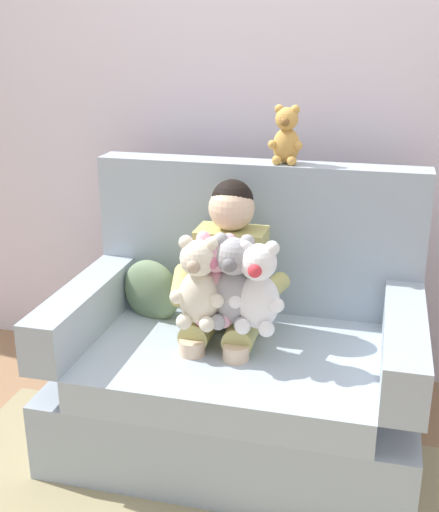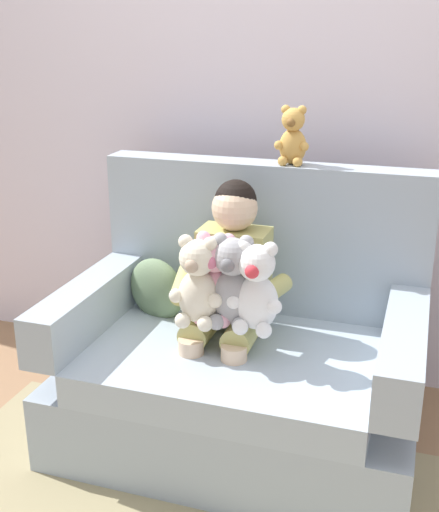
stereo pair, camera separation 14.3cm
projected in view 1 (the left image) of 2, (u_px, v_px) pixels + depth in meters
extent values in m
plane|color=#936D4C|center=(237.00, 439.00, 2.56)|extent=(8.00, 8.00, 0.00)
cube|color=silver|center=(276.00, 83.00, 2.76)|extent=(6.00, 0.10, 2.60)
cube|color=#9EADBC|center=(238.00, 405.00, 2.51)|extent=(1.31, 0.86, 0.30)
cube|color=#A6B6C6|center=(234.00, 365.00, 2.38)|extent=(1.03, 0.72, 0.12)
cube|color=#9EADBC|center=(258.00, 236.00, 2.65)|extent=(1.31, 0.14, 0.60)
cube|color=#9EADBC|center=(83.00, 310.00, 2.46)|extent=(0.14, 0.72, 0.19)
cube|color=#9EADBC|center=(404.00, 346.00, 2.19)|extent=(0.14, 0.72, 0.19)
cube|color=tan|center=(231.00, 272.00, 2.48)|extent=(0.26, 0.16, 0.34)
sphere|color=beige|center=(232.00, 208.00, 2.39)|extent=(0.17, 0.17, 0.17)
sphere|color=black|center=(232.00, 200.00, 2.39)|extent=(0.16, 0.16, 0.16)
cylinder|color=tan|center=(202.00, 325.00, 2.43)|extent=(0.11, 0.26, 0.11)
cylinder|color=beige|center=(193.00, 377.00, 2.36)|extent=(0.09, 0.09, 0.30)
cylinder|color=tan|center=(244.00, 329.00, 2.39)|extent=(0.11, 0.26, 0.11)
cylinder|color=beige|center=(236.00, 383.00, 2.33)|extent=(0.09, 0.09, 0.30)
cylinder|color=tan|center=(181.00, 284.00, 2.41)|extent=(0.13, 0.27, 0.07)
cylinder|color=tan|center=(267.00, 293.00, 2.34)|extent=(0.13, 0.27, 0.07)
ellipsoid|color=#9E9EA3|center=(234.00, 297.00, 2.28)|extent=(0.16, 0.13, 0.20)
sphere|color=#9E9EA3|center=(233.00, 256.00, 2.22)|extent=(0.13, 0.13, 0.13)
sphere|color=slate|center=(229.00, 265.00, 2.17)|extent=(0.05, 0.05, 0.05)
sphere|color=#9E9EA3|center=(221.00, 240.00, 2.22)|extent=(0.05, 0.05, 0.05)
sphere|color=#9E9EA3|center=(211.00, 296.00, 2.26)|extent=(0.05, 0.05, 0.05)
sphere|color=#9E9EA3|center=(218.00, 322.00, 2.26)|extent=(0.06, 0.06, 0.06)
sphere|color=#9E9EA3|center=(247.00, 242.00, 2.20)|extent=(0.05, 0.05, 0.05)
sphere|color=#9E9EA3|center=(252.00, 300.00, 2.23)|extent=(0.05, 0.05, 0.05)
sphere|color=#9E9EA3|center=(242.00, 325.00, 2.24)|extent=(0.06, 0.06, 0.06)
ellipsoid|color=white|center=(258.00, 302.00, 2.25)|extent=(0.15, 0.13, 0.20)
sphere|color=white|center=(258.00, 262.00, 2.19)|extent=(0.13, 0.13, 0.13)
sphere|color=#DB333D|center=(255.00, 271.00, 2.14)|extent=(0.05, 0.05, 0.05)
sphere|color=white|center=(246.00, 246.00, 2.19)|extent=(0.05, 0.05, 0.05)
sphere|color=white|center=(235.00, 301.00, 2.23)|extent=(0.05, 0.05, 0.05)
sphere|color=white|center=(243.00, 326.00, 2.23)|extent=(0.06, 0.06, 0.06)
sphere|color=white|center=(272.00, 248.00, 2.17)|extent=(0.05, 0.05, 0.05)
sphere|color=white|center=(277.00, 305.00, 2.20)|extent=(0.05, 0.05, 0.05)
sphere|color=white|center=(266.00, 329.00, 2.21)|extent=(0.06, 0.06, 0.06)
ellipsoid|color=silver|center=(200.00, 297.00, 2.29)|extent=(0.15, 0.13, 0.20)
sphere|color=silver|center=(198.00, 258.00, 2.23)|extent=(0.13, 0.13, 0.13)
sphere|color=tan|center=(193.00, 267.00, 2.18)|extent=(0.05, 0.05, 0.05)
sphere|color=silver|center=(186.00, 242.00, 2.22)|extent=(0.05, 0.05, 0.05)
sphere|color=silver|center=(177.00, 297.00, 2.27)|extent=(0.05, 0.05, 0.05)
sphere|color=silver|center=(184.00, 322.00, 2.27)|extent=(0.06, 0.06, 0.06)
sphere|color=silver|center=(211.00, 244.00, 2.20)|extent=(0.05, 0.05, 0.05)
sphere|color=silver|center=(217.00, 301.00, 2.23)|extent=(0.05, 0.05, 0.05)
sphere|color=silver|center=(207.00, 324.00, 2.25)|extent=(0.06, 0.06, 0.06)
ellipsoid|color=#EAA8BC|center=(217.00, 293.00, 2.32)|extent=(0.15, 0.13, 0.20)
sphere|color=#EAA8BC|center=(216.00, 254.00, 2.26)|extent=(0.13, 0.13, 0.13)
sphere|color=#CC6684|center=(211.00, 262.00, 2.21)|extent=(0.05, 0.05, 0.05)
sphere|color=#EAA8BC|center=(203.00, 238.00, 2.25)|extent=(0.05, 0.05, 0.05)
sphere|color=#EAA8BC|center=(194.00, 293.00, 2.30)|extent=(0.05, 0.05, 0.05)
sphere|color=#EAA8BC|center=(201.00, 318.00, 2.30)|extent=(0.06, 0.06, 0.06)
sphere|color=#EAA8BC|center=(229.00, 240.00, 2.23)|extent=(0.05, 0.05, 0.05)
sphere|color=#EAA8BC|center=(234.00, 297.00, 2.26)|extent=(0.05, 0.05, 0.05)
sphere|color=#EAA8BC|center=(224.00, 320.00, 2.28)|extent=(0.06, 0.06, 0.06)
ellipsoid|color=gold|center=(286.00, 146.00, 2.50)|extent=(0.10, 0.09, 0.14)
sphere|color=gold|center=(287.00, 119.00, 2.46)|extent=(0.09, 0.09, 0.09)
sphere|color=brown|center=(285.00, 122.00, 2.42)|extent=(0.03, 0.03, 0.03)
sphere|color=gold|center=(279.00, 109.00, 2.46)|extent=(0.03, 0.03, 0.03)
sphere|color=gold|center=(272.00, 145.00, 2.48)|extent=(0.03, 0.03, 0.03)
sphere|color=gold|center=(277.00, 160.00, 2.49)|extent=(0.04, 0.04, 0.04)
sphere|color=gold|center=(295.00, 109.00, 2.44)|extent=(0.03, 0.03, 0.03)
sphere|color=gold|center=(298.00, 146.00, 2.46)|extent=(0.03, 0.03, 0.03)
sphere|color=gold|center=(292.00, 161.00, 2.47)|extent=(0.04, 0.04, 0.04)
ellipsoid|color=slate|center=(151.00, 291.00, 2.62)|extent=(0.28, 0.19, 0.26)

